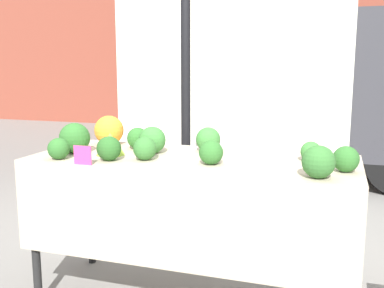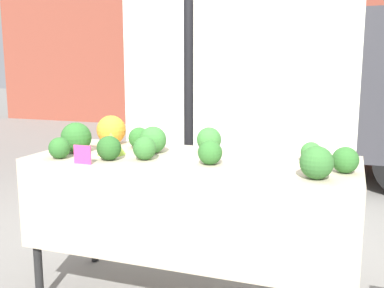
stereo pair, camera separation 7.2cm
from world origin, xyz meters
TOP-DOWN VIEW (x-y plane):
  - tent_pole at (-0.28, 0.71)m, footprint 0.07×0.07m
  - parked_truck at (0.05, 3.77)m, footprint 4.21×2.06m
  - market_table at (0.00, -0.07)m, footprint 1.88×0.75m
  - orange_cauliflower at (-0.66, 0.24)m, footprint 0.20×0.20m
  - romanesco_head at (-0.49, -0.08)m, footprint 0.17×0.17m
  - broccoli_head_0 at (0.15, -0.14)m, footprint 0.13×0.13m
  - broccoli_head_1 at (-0.72, -0.09)m, footprint 0.19×0.19m
  - broccoli_head_2 at (-0.23, -0.15)m, footprint 0.13×0.13m
  - broccoli_head_3 at (-0.42, -0.22)m, footprint 0.14×0.14m
  - broccoli_head_4 at (0.72, -0.27)m, footprint 0.16×0.16m
  - broccoli_head_5 at (-0.27, 0.05)m, footprint 0.16×0.16m
  - broccoli_head_6 at (0.84, -0.10)m, footprint 0.13×0.13m
  - broccoli_head_7 at (0.04, 0.20)m, footprint 0.15×0.15m
  - broccoli_head_8 at (0.66, 0.10)m, footprint 0.11×0.11m
  - broccoli_head_9 at (-0.42, 0.16)m, footprint 0.14×0.14m
  - broccoli_head_10 at (-0.71, -0.28)m, footprint 0.12×0.12m
  - price_sign at (-0.50, -0.36)m, footprint 0.10×0.01m

SIDE VIEW (x-z plane):
  - market_table at x=0.00m, z-range 0.33..1.24m
  - price_sign at x=-0.50m, z-range 0.91..1.02m
  - broccoli_head_8 at x=0.66m, z-range 0.91..1.03m
  - broccoli_head_10 at x=-0.71m, z-range 0.91..1.03m
  - broccoli_head_6 at x=0.84m, z-range 0.91..1.04m
  - broccoli_head_0 at x=0.15m, z-range 0.91..1.04m
  - broccoli_head_2 at x=-0.23m, z-range 0.91..1.04m
  - romanesco_head at x=-0.49m, z-range 0.91..1.05m
  - broccoli_head_9 at x=-0.42m, z-range 0.91..1.05m
  - broccoli_head_3 at x=-0.42m, z-range 0.91..1.05m
  - broccoli_head_7 at x=0.04m, z-range 0.91..1.06m
  - broccoli_head_4 at x=0.72m, z-range 0.91..1.07m
  - broccoli_head_5 at x=-0.27m, z-range 0.91..1.08m
  - broccoli_head_1 at x=-0.72m, z-range 0.91..1.10m
  - orange_cauliflower at x=-0.66m, z-range 0.91..1.11m
  - tent_pole at x=-0.28m, z-range 0.00..2.24m
  - parked_truck at x=0.05m, z-range 0.06..2.78m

